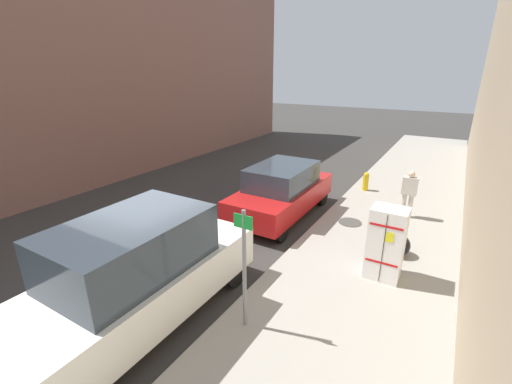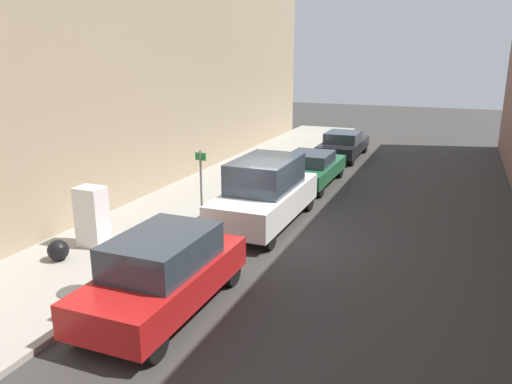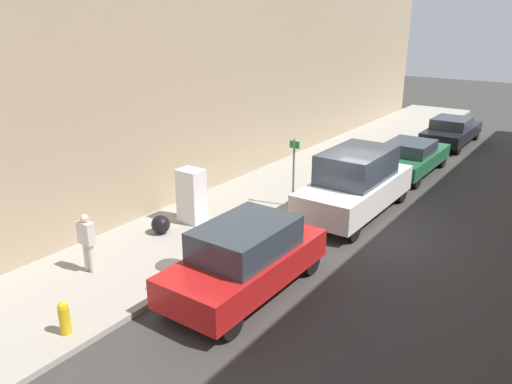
% 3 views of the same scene
% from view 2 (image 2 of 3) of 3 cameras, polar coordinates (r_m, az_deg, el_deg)
% --- Properties ---
extents(ground_plane, '(80.00, 80.00, 0.00)m').
position_cam_2_polar(ground_plane, '(14.95, 2.11, -5.23)').
color(ground_plane, '#383533').
extents(sidewalk_slab, '(3.91, 44.00, 0.14)m').
position_cam_2_polar(sidewalk_slab, '(16.61, -10.79, -3.09)').
color(sidewalk_slab, '#9E998E').
rests_on(sidewalk_slab, ground).
extents(building_facade_near, '(2.33, 39.60, 9.55)m').
position_cam_2_polar(building_facade_near, '(17.67, -20.37, 12.92)').
color(building_facade_near, tan).
rests_on(building_facade_near, ground).
extents(discarded_refrigerator, '(0.75, 0.61, 1.67)m').
position_cam_2_polar(discarded_refrigerator, '(14.47, -18.23, -2.67)').
color(discarded_refrigerator, white).
rests_on(discarded_refrigerator, sidewalk_slab).
extents(manhole_cover, '(0.70, 0.70, 0.02)m').
position_cam_2_polar(manhole_cover, '(12.15, -20.18, -10.65)').
color(manhole_cover, '#47443F').
rests_on(manhole_cover, sidewalk_slab).
extents(street_sign_post, '(0.36, 0.07, 2.30)m').
position_cam_2_polar(street_sign_post, '(15.65, -6.30, 1.16)').
color(street_sign_post, slate).
rests_on(street_sign_post, sidewalk_slab).
extents(trash_bag, '(0.55, 0.55, 0.55)m').
position_cam_2_polar(trash_bag, '(13.93, -21.67, -6.19)').
color(trash_bag, black).
rests_on(trash_bag, sidewalk_slab).
extents(parked_suv_red, '(1.87, 4.42, 1.73)m').
position_cam_2_polar(parked_suv_red, '(10.78, -10.51, -9.00)').
color(parked_suv_red, red).
rests_on(parked_suv_red, ground).
extents(parked_van_white, '(1.97, 5.08, 2.15)m').
position_cam_2_polar(parked_van_white, '(15.75, 1.10, -0.04)').
color(parked_van_white, silver).
rests_on(parked_van_white, ground).
extents(parked_sedan_green, '(1.85, 4.56, 1.40)m').
position_cam_2_polar(parked_sedan_green, '(20.74, 6.38, 2.77)').
color(parked_sedan_green, '#1E6038').
rests_on(parked_sedan_green, ground).
extents(parked_sedan_dark, '(1.85, 4.70, 1.38)m').
position_cam_2_polar(parked_sedan_dark, '(26.44, 9.95, 5.40)').
color(parked_sedan_dark, black).
rests_on(parked_sedan_dark, ground).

